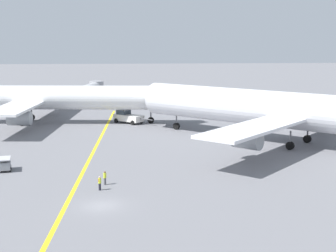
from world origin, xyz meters
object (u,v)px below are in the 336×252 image
(ground_crew_marshaller_foreground, at_px, (100,183))
(airliner_at_gate_left, at_px, (41,98))
(jet_bridge, at_px, (91,90))
(gse_baggage_cart_near_cluster, at_px, (4,164))
(ground_crew_wing_walker_right, at_px, (105,178))
(airliner_being_pushed, at_px, (282,110))
(pushback_tug, at_px, (128,117))

(ground_crew_marshaller_foreground, bearing_deg, airliner_at_gate_left, 106.69)
(airliner_at_gate_left, bearing_deg, jet_bridge, 74.04)
(gse_baggage_cart_near_cluster, relative_size, ground_crew_wing_walker_right, 1.79)
(airliner_being_pushed, xyz_separation_m, ground_crew_wing_walker_right, (-27.93, -21.61, -4.73))
(ground_crew_wing_walker_right, bearing_deg, airliner_being_pushed, 37.74)
(ground_crew_marshaller_foreground, relative_size, jet_bridge, 0.10)
(airliner_at_gate_left, bearing_deg, ground_crew_marshaller_foreground, -73.31)
(ground_crew_wing_walker_right, distance_m, jet_bridge, 74.17)
(pushback_tug, bearing_deg, airliner_being_pushed, -42.21)
(airliner_at_gate_left, bearing_deg, pushback_tug, -3.64)
(pushback_tug, height_order, jet_bridge, jet_bridge)
(jet_bridge, bearing_deg, pushback_tug, -72.09)
(ground_crew_marshaller_foreground, bearing_deg, gse_baggage_cart_near_cluster, 143.22)
(pushback_tug, distance_m, jet_bridge, 30.96)
(airliner_being_pushed, relative_size, gse_baggage_cart_near_cluster, 15.85)
(gse_baggage_cart_near_cluster, height_order, jet_bridge, jet_bridge)
(airliner_at_gate_left, relative_size, airliner_being_pushed, 1.27)
(airliner_being_pushed, height_order, ground_crew_wing_walker_right, airliner_being_pushed)
(airliner_at_gate_left, height_order, pushback_tug, airliner_at_gate_left)
(airliner_being_pushed, relative_size, pushback_tug, 5.89)
(airliner_being_pushed, xyz_separation_m, ground_crew_marshaller_foreground, (-28.42, -23.78, -4.73))
(jet_bridge, bearing_deg, airliner_being_pushed, -56.41)
(gse_baggage_cart_near_cluster, bearing_deg, pushback_tug, 66.31)
(ground_crew_wing_walker_right, relative_size, jet_bridge, 0.10)
(ground_crew_marshaller_foreground, distance_m, jet_bridge, 76.28)
(ground_crew_wing_walker_right, distance_m, ground_crew_marshaller_foreground, 2.23)
(gse_baggage_cart_near_cluster, bearing_deg, jet_bridge, 84.21)
(ground_crew_wing_walker_right, bearing_deg, ground_crew_marshaller_foreground, -102.87)
(pushback_tug, distance_m, ground_crew_marshaller_foreground, 46.74)
(pushback_tug, bearing_deg, ground_crew_marshaller_foreground, -93.98)
(pushback_tug, relative_size, ground_crew_marshaller_foreground, 4.86)
(gse_baggage_cart_near_cluster, xyz_separation_m, ground_crew_wing_walker_right, (13.46, -7.52, 0.00))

